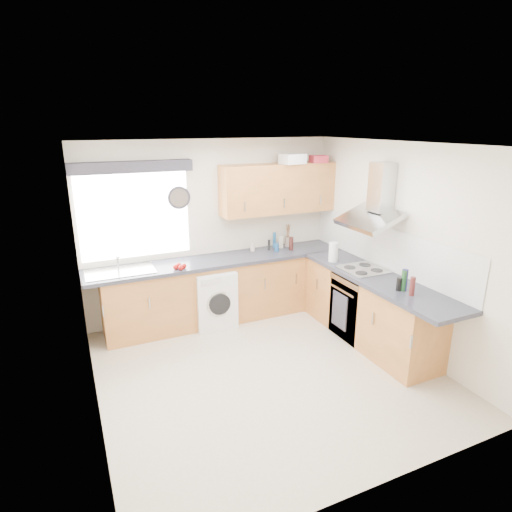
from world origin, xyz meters
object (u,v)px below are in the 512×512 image
extractor_hood (375,202)px  washing_machine (213,297)px  upper_cabinets (278,189)px  oven (360,305)px

extractor_hood → washing_machine: (-1.75, 1.10, -1.37)m
extractor_hood → washing_machine: size_ratio=0.97×
extractor_hood → upper_cabinets: (-0.65, 1.33, 0.03)m
extractor_hood → upper_cabinets: size_ratio=0.46×
extractor_hood → upper_cabinets: upper_cabinets is taller
upper_cabinets → oven: bearing=-67.5°
oven → upper_cabinets: upper_cabinets is taller
oven → extractor_hood: size_ratio=1.09×
oven → extractor_hood: bearing=-0.0°
oven → extractor_hood: (0.10, -0.00, 1.34)m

